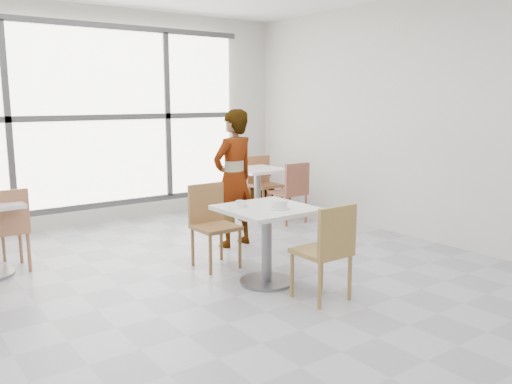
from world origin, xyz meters
TOP-DOWN VIEW (x-y plane):
  - floor at (0.00, 0.00)m, footprint 7.00×7.00m
  - wall_back at (0.00, 3.50)m, footprint 6.00×0.00m
  - wall_right at (3.00, 0.00)m, footprint 0.00×7.00m
  - window at (0.00, 3.44)m, footprint 4.60×0.07m
  - main_table at (0.43, 0.12)m, footprint 0.80×0.80m
  - chair_near at (0.58, -0.56)m, footprint 0.42×0.42m
  - chair_far at (0.31, 0.91)m, footprint 0.42×0.42m
  - oatmeal_bowl at (0.48, -0.01)m, footprint 0.21×0.21m
  - coffee_cup at (0.22, 0.24)m, footprint 0.16×0.13m
  - person at (0.93, 1.41)m, footprint 0.65×0.49m
  - bg_table_right at (2.01, 2.39)m, footprint 0.70×0.70m
  - bg_chair_left_near at (-1.50, 1.93)m, footprint 0.42×0.42m
  - bg_chair_right_near at (2.23, 1.87)m, footprint 0.42×0.42m
  - bg_chair_right_far at (2.36, 2.73)m, footprint 0.42×0.42m
  - plant_right at (2.56, 3.02)m, footprint 0.47×0.47m

SIDE VIEW (x-z plane):
  - floor at x=0.00m, z-range 0.00..0.00m
  - plant_right at x=2.56m, z-range 0.00..0.76m
  - bg_table_right at x=2.01m, z-range 0.11..0.86m
  - chair_near at x=0.58m, z-range 0.07..0.94m
  - chair_far at x=0.31m, z-range 0.07..0.94m
  - bg_chair_left_near at x=-1.50m, z-range 0.07..0.94m
  - bg_chair_right_near at x=2.23m, z-range 0.07..0.94m
  - bg_chair_right_far at x=2.36m, z-range 0.07..0.94m
  - main_table at x=0.43m, z-range 0.15..0.90m
  - coffee_cup at x=0.22m, z-range 0.75..0.81m
  - oatmeal_bowl at x=0.48m, z-range 0.75..0.84m
  - person at x=0.93m, z-range 0.00..1.64m
  - window at x=0.00m, z-range 0.24..2.76m
  - wall_back at x=0.00m, z-range -1.50..4.50m
  - wall_right at x=3.00m, z-range -2.00..5.00m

